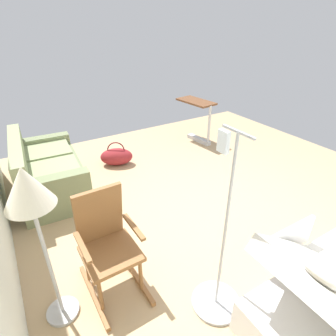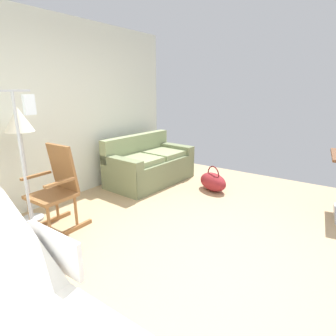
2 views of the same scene
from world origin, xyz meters
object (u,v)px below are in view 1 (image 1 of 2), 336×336
at_px(overbed_table, 198,116).
at_px(duffel_bag, 117,156).
at_px(couch, 48,173).
at_px(iv_pole, 217,284).
at_px(rocking_chair, 107,244).
at_px(floor_lamp, 30,199).

relative_size(overbed_table, duffel_bag, 1.35).
xyz_separation_m(couch, iv_pole, (-2.74, -0.89, -0.06)).
height_order(overbed_table, duffel_bag, overbed_table).
bearing_deg(overbed_table, iv_pole, 145.64).
height_order(rocking_chair, floor_lamp, floor_lamp).
distance_m(floor_lamp, overbed_table, 4.24).
bearing_deg(couch, duffel_bag, -77.18).
bearing_deg(overbed_table, floor_lamp, 126.63).
bearing_deg(duffel_bag, overbed_table, -86.27).
xyz_separation_m(floor_lamp, duffel_bag, (2.37, -1.49, -1.07)).
distance_m(couch, rocking_chair, 2.05).
relative_size(rocking_chair, iv_pole, 0.62).
distance_m(couch, duffel_bag, 1.21).
relative_size(duffel_bag, iv_pole, 0.38).
relative_size(couch, iv_pole, 0.98).
height_order(couch, rocking_chair, rocking_chair).
relative_size(rocking_chair, floor_lamp, 0.71).
bearing_deg(iv_pole, couch, 18.03).
xyz_separation_m(duffel_bag, iv_pole, (-3.01, 0.27, 0.10)).
bearing_deg(couch, overbed_table, -82.73).
bearing_deg(rocking_chair, iv_pole, -134.69).
bearing_deg(rocking_chair, floor_lamp, 98.82).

